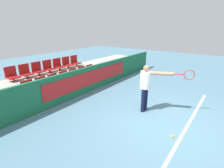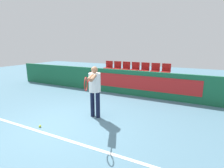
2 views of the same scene
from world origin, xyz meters
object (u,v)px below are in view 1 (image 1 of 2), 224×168
at_px(stadium_chair_12, 67,63).
at_px(stadium_chair_6, 91,71).
at_px(stadium_chair_0, 29,89).
at_px(stadium_chair_9, 38,69).
at_px(stadium_chair_8, 26,72).
at_px(stadium_chair_4, 75,76).
at_px(stadium_chair_5, 83,73).
at_px(tennis_player, 148,83).
at_px(stadium_chair_3, 65,79).
at_px(stadium_chair_10, 49,67).
at_px(stadium_chair_11, 58,65).
at_px(stadium_chair_2, 54,82).
at_px(stadium_chair_13, 75,61).
at_px(tennis_ball, 173,136).
at_px(stadium_chair_7, 12,75).
at_px(stadium_chair_1, 43,85).

bearing_deg(stadium_chair_12, stadium_chair_6, -63.56).
relative_size(stadium_chair_0, stadium_chair_9, 1.00).
height_order(stadium_chair_8, stadium_chair_12, same).
bearing_deg(stadium_chair_4, stadium_chair_12, 63.56).
relative_size(stadium_chair_5, tennis_player, 0.36).
bearing_deg(stadium_chair_3, stadium_chair_8, 134.84).
height_order(stadium_chair_3, stadium_chair_4, same).
bearing_deg(tennis_player, stadium_chair_10, 70.89).
distance_m(stadium_chair_4, stadium_chair_11, 1.16).
bearing_deg(stadium_chair_4, stadium_chair_2, 180.00).
relative_size(stadium_chair_0, tennis_player, 0.36).
bearing_deg(stadium_chair_6, stadium_chair_3, 180.00).
height_order(stadium_chair_5, stadium_chair_8, stadium_chair_8).
height_order(stadium_chair_13, tennis_ball, stadium_chair_13).
xyz_separation_m(stadium_chair_4, stadium_chair_5, (0.55, 0.00, 0.00)).
relative_size(stadium_chair_6, tennis_player, 0.36).
height_order(stadium_chair_4, stadium_chair_7, stadium_chair_7).
relative_size(stadium_chair_6, stadium_chair_11, 1.00).
bearing_deg(stadium_chair_7, stadium_chair_2, -45.16).
relative_size(stadium_chair_11, tennis_ball, 8.57).
bearing_deg(stadium_chair_4, stadium_chair_7, 153.31).
height_order(stadium_chair_0, tennis_player, tennis_player).
distance_m(stadium_chair_1, tennis_ball, 4.94).
bearing_deg(stadium_chair_8, stadium_chair_11, 0.00).
distance_m(stadium_chair_7, stadium_chair_9, 1.09).
xyz_separation_m(stadium_chair_0, stadium_chair_7, (0.00, 1.10, 0.36)).
relative_size(stadium_chair_4, stadium_chair_5, 1.00).
bearing_deg(stadium_chair_9, stadium_chair_0, -134.84).
xyz_separation_m(stadium_chair_2, stadium_chair_7, (-1.09, 1.10, 0.36)).
relative_size(stadium_chair_3, tennis_ball, 8.57).
bearing_deg(stadium_chair_5, stadium_chair_9, 146.16).
bearing_deg(stadium_chair_11, tennis_ball, -100.66).
bearing_deg(stadium_chair_1, stadium_chair_4, 0.00).
bearing_deg(stadium_chair_11, stadium_chair_1, -146.16).
bearing_deg(stadium_chair_12, stadium_chair_8, 180.00).
distance_m(stadium_chair_10, stadium_chair_12, 1.09).
distance_m(stadium_chair_0, stadium_chair_3, 1.64).
xyz_separation_m(stadium_chair_8, stadium_chair_12, (2.19, 0.00, 0.00)).
xyz_separation_m(stadium_chair_0, stadium_chair_1, (0.55, 0.00, 0.00)).
xyz_separation_m(stadium_chair_1, stadium_chair_9, (0.55, 1.10, 0.36)).
xyz_separation_m(stadium_chair_9, stadium_chair_13, (2.19, 0.00, 0.00)).
bearing_deg(stadium_chair_13, stadium_chair_1, -158.09).
height_order(stadium_chair_6, stadium_chair_13, stadium_chair_13).
bearing_deg(stadium_chair_6, stadium_chair_1, 180.00).
relative_size(stadium_chair_6, stadium_chair_10, 1.00).
distance_m(stadium_chair_7, tennis_player, 5.17).
bearing_deg(stadium_chair_1, stadium_chair_5, 0.00).
relative_size(stadium_chair_13, tennis_ball, 8.57).
bearing_deg(stadium_chair_10, stadium_chair_1, -134.84).
height_order(stadium_chair_4, stadium_chair_9, stadium_chair_9).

